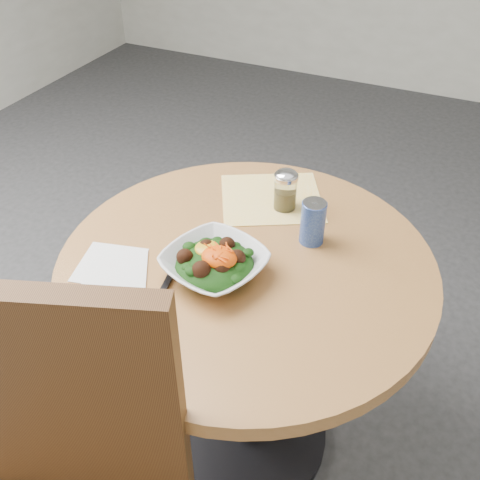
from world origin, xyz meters
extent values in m
plane|color=#2D2D30|center=(0.00, 0.00, 0.00)|extent=(6.00, 6.00, 0.00)
cylinder|color=black|center=(0.00, 0.00, 0.01)|extent=(0.52, 0.52, 0.03)
cylinder|color=black|center=(0.00, 0.00, 0.35)|extent=(0.10, 0.10, 0.71)
cylinder|color=#C48746|center=(0.00, 0.00, 0.73)|extent=(0.90, 0.90, 0.04)
cube|color=#573618|center=(-0.14, -0.52, 0.77)|extent=(0.45, 0.20, 0.55)
cube|color=#F8B10D|center=(-0.04, 0.26, 0.75)|extent=(0.35, 0.34, 0.00)
cube|color=white|center=(-0.28, -0.15, 0.75)|extent=(0.18, 0.18, 0.00)
cube|color=white|center=(-0.25, -0.17, 0.75)|extent=(0.20, 0.20, 0.00)
imported|color=silver|center=(-0.04, -0.08, 0.78)|extent=(0.28, 0.28, 0.05)
ellipsoid|color=black|center=(-0.04, -0.08, 0.78)|extent=(0.18, 0.18, 0.06)
ellipsoid|color=gold|center=(-0.07, -0.06, 0.80)|extent=(0.06, 0.06, 0.02)
ellipsoid|color=#F74B05|center=(-0.03, -0.08, 0.81)|extent=(0.08, 0.07, 0.04)
cube|color=black|center=(-0.13, -0.14, 0.76)|extent=(0.04, 0.14, 0.00)
cube|color=black|center=(-0.15, -0.03, 0.76)|extent=(0.04, 0.08, 0.00)
cylinder|color=silver|center=(0.01, 0.23, 0.80)|extent=(0.06, 0.06, 0.09)
cylinder|color=#9B8948|center=(0.01, 0.23, 0.78)|extent=(0.05, 0.05, 0.05)
cylinder|color=white|center=(0.01, 0.23, 0.85)|extent=(0.06, 0.06, 0.01)
ellipsoid|color=white|center=(0.01, 0.23, 0.85)|extent=(0.06, 0.06, 0.03)
cylinder|color=#0D2998|center=(0.12, 0.13, 0.81)|extent=(0.06, 0.06, 0.11)
cylinder|color=silver|center=(0.12, 0.13, 0.86)|extent=(0.06, 0.06, 0.00)
cube|color=silver|center=(0.12, 0.14, 0.87)|extent=(0.02, 0.02, 0.00)
camera|label=1|loc=(0.39, -0.88, 1.58)|focal=40.00mm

